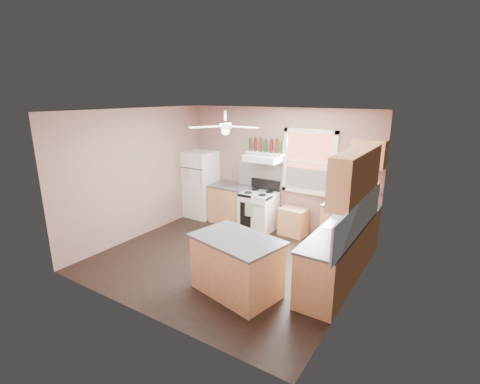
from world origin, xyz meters
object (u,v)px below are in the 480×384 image
Objects in this scene: refrigerator at (201,184)px; toaster at (231,183)px; island at (237,267)px; cart at (293,223)px; stove at (258,211)px.

refrigerator is 0.97m from toaster.
refrigerator is 5.83× the size of toaster.
toaster is at bearing 137.67° from island.
toaster is 1.67m from cart.
island is at bearing -42.67° from refrigerator.
cart is 2.58m from island.
refrigerator is at bearing -178.32° from stove.
stove and island have the same top height.
stove is 0.83m from cart.
refrigerator is at bearing 149.37° from island.
cart is 0.44× the size of island.
island is (1.02, -2.46, 0.00)m from stove.
island is at bearing -65.29° from stove.
toaster is at bearing -169.44° from cart.
stove reaches higher than cart.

